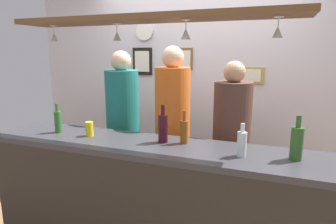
# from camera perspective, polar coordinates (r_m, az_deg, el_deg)

# --- Properties ---
(back_wall) EXTENTS (4.40, 0.06, 2.60)m
(back_wall) POSITION_cam_1_polar(r_m,az_deg,el_deg) (3.55, 5.70, 4.96)
(back_wall) COLOR silver
(back_wall) RESTS_ON ground_plane
(bar_counter) EXTENTS (2.70, 0.55, 1.02)m
(bar_counter) POSITION_cam_1_polar(r_m,az_deg,el_deg) (2.26, -5.59, -15.39)
(bar_counter) COLOR #38383D
(bar_counter) RESTS_ON ground_plane
(overhead_glass_rack) EXTENTS (2.20, 0.36, 0.04)m
(overhead_glass_rack) POSITION_cam_1_polar(r_m,az_deg,el_deg) (2.21, -3.83, 17.97)
(overhead_glass_rack) COLOR brown
(hanging_wineglass_far_left) EXTENTS (0.07, 0.07, 0.13)m
(hanging_wineglass_far_left) POSITION_cam_1_polar(r_m,az_deg,el_deg) (2.68, -21.54, 13.71)
(hanging_wineglass_far_left) COLOR silver
(hanging_wineglass_far_left) RESTS_ON overhead_glass_rack
(hanging_wineglass_left) EXTENTS (0.07, 0.07, 0.13)m
(hanging_wineglass_left) POSITION_cam_1_polar(r_m,az_deg,el_deg) (2.38, -10.03, 14.67)
(hanging_wineglass_left) COLOR silver
(hanging_wineglass_left) RESTS_ON overhead_glass_rack
(hanging_wineglass_center_left) EXTENTS (0.07, 0.07, 0.13)m
(hanging_wineglass_center_left) POSITION_cam_1_polar(r_m,az_deg,el_deg) (2.06, 3.53, 15.30)
(hanging_wineglass_center_left) COLOR silver
(hanging_wineglass_center_left) RESTS_ON overhead_glass_rack
(hanging_wineglass_center) EXTENTS (0.07, 0.07, 0.13)m
(hanging_wineglass_center) POSITION_cam_1_polar(r_m,az_deg,el_deg) (2.01, 20.85, 14.68)
(hanging_wineglass_center) COLOR silver
(hanging_wineglass_center) RESTS_ON overhead_glass_rack
(person_left_teal_shirt) EXTENTS (0.34, 0.34, 1.73)m
(person_left_teal_shirt) POSITION_cam_1_polar(r_m,az_deg,el_deg) (3.03, -8.93, -1.14)
(person_left_teal_shirt) COLOR #2D334C
(person_left_teal_shirt) RESTS_ON ground_plane
(person_middle_orange_shirt) EXTENTS (0.34, 0.34, 1.77)m
(person_middle_orange_shirt) POSITION_cam_1_polar(r_m,az_deg,el_deg) (2.80, 0.88, -1.47)
(person_middle_orange_shirt) COLOR #2D334C
(person_middle_orange_shirt) RESTS_ON ground_plane
(person_right_brown_shirt) EXTENTS (0.34, 0.34, 1.64)m
(person_right_brown_shirt) POSITION_cam_1_polar(r_m,az_deg,el_deg) (2.69, 12.44, -4.19)
(person_right_brown_shirt) COLOR #2D334C
(person_right_brown_shirt) RESTS_ON ground_plane
(bottle_beer_green_import) EXTENTS (0.06, 0.06, 0.26)m
(bottle_beer_green_import) POSITION_cam_1_polar(r_m,az_deg,el_deg) (2.72, -20.92, -1.66)
(bottle_beer_green_import) COLOR #336B2D
(bottle_beer_green_import) RESTS_ON bar_counter
(bottle_beer_amber_tall) EXTENTS (0.06, 0.06, 0.26)m
(bottle_beer_amber_tall) POSITION_cam_1_polar(r_m,az_deg,el_deg) (2.24, 3.20, -3.74)
(bottle_beer_amber_tall) COLOR brown
(bottle_beer_amber_tall) RESTS_ON bar_counter
(bottle_soda_clear) EXTENTS (0.06, 0.06, 0.23)m
(bottle_soda_clear) POSITION_cam_1_polar(r_m,az_deg,el_deg) (2.03, 14.38, -6.00)
(bottle_soda_clear) COLOR silver
(bottle_soda_clear) RESTS_ON bar_counter
(bottle_champagne_green) EXTENTS (0.08, 0.08, 0.30)m
(bottle_champagne_green) POSITION_cam_1_polar(r_m,az_deg,el_deg) (2.07, 24.09, -5.53)
(bottle_champagne_green) COLOR #2D5623
(bottle_champagne_green) RESTS_ON bar_counter
(bottle_wine_dark_red) EXTENTS (0.08, 0.08, 0.30)m
(bottle_wine_dark_red) POSITION_cam_1_polar(r_m,az_deg,el_deg) (2.26, -0.99, -3.11)
(bottle_wine_dark_red) COLOR #380F19
(bottle_wine_dark_red) RESTS_ON bar_counter
(drink_can) EXTENTS (0.07, 0.07, 0.12)m
(drink_can) POSITION_cam_1_polar(r_m,az_deg,el_deg) (2.53, -15.28, -3.23)
(drink_can) COLOR yellow
(drink_can) RESTS_ON bar_counter
(picture_frame_lower_pair) EXTENTS (0.30, 0.02, 0.18)m
(picture_frame_lower_pair) POSITION_cam_1_polar(r_m,az_deg,el_deg) (3.38, 15.91, 6.97)
(picture_frame_lower_pair) COLOR #B29338
(picture_frame_lower_pair) RESTS_ON back_wall
(picture_frame_crest) EXTENTS (0.18, 0.02, 0.26)m
(picture_frame_crest) POSITION_cam_1_polar(r_m,az_deg,el_deg) (3.52, 3.41, 10.44)
(picture_frame_crest) COLOR brown
(picture_frame_crest) RESTS_ON back_wall
(picture_frame_caricature) EXTENTS (0.26, 0.02, 0.34)m
(picture_frame_caricature) POSITION_cam_1_polar(r_m,az_deg,el_deg) (3.73, -5.09, 9.93)
(picture_frame_caricature) COLOR black
(picture_frame_caricature) RESTS_ON back_wall
(wall_clock) EXTENTS (0.22, 0.03, 0.22)m
(wall_clock) POSITION_cam_1_polar(r_m,az_deg,el_deg) (3.71, -4.68, 15.61)
(wall_clock) COLOR white
(wall_clock) RESTS_ON back_wall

